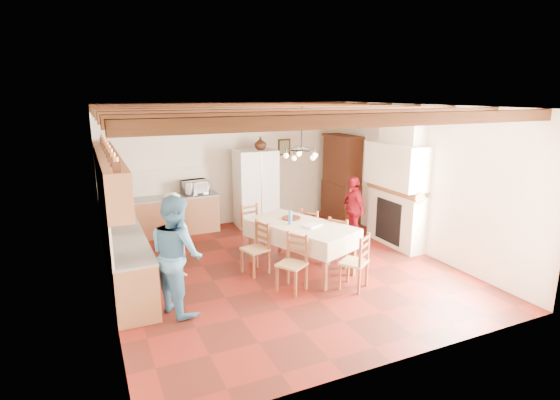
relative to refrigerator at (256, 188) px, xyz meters
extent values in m
cube|color=#4A1811|center=(-0.55, -2.73, -0.96)|extent=(6.00, 6.50, 0.02)
cube|color=silver|center=(-0.55, -2.73, 2.06)|extent=(6.00, 6.50, 0.02)
cube|color=silver|center=(-0.55, 0.53, 0.55)|extent=(6.00, 0.02, 3.00)
cube|color=silver|center=(-0.55, -5.99, 0.55)|extent=(6.00, 0.02, 3.00)
cube|color=silver|center=(-3.56, -2.73, 0.55)|extent=(0.02, 6.50, 3.00)
cube|color=silver|center=(2.46, -2.73, 0.55)|extent=(0.02, 6.50, 3.00)
cube|color=brown|center=(-3.25, -1.68, -0.52)|extent=(0.60, 4.30, 0.86)
cube|color=brown|center=(-2.10, 0.22, -0.52)|extent=(2.30, 0.60, 0.86)
cube|color=slate|center=(-3.25, -1.68, -0.07)|extent=(0.62, 4.30, 0.04)
cube|color=slate|center=(-2.10, 0.22, -0.07)|extent=(2.34, 0.62, 0.04)
cube|color=white|center=(-3.54, -1.68, 0.25)|extent=(0.03, 4.30, 0.60)
cube|color=white|center=(-2.10, 0.50, 0.25)|extent=(2.30, 0.03, 0.60)
cube|color=brown|center=(-3.38, -1.68, 0.90)|extent=(0.35, 4.20, 0.70)
cube|color=#312514|center=(1.00, 0.50, 0.90)|extent=(0.34, 0.03, 0.42)
cube|color=white|center=(0.00, 0.00, 0.00)|extent=(0.98, 0.82, 1.89)
cube|color=silver|center=(-0.24, -2.88, -0.09)|extent=(1.72, 2.26, 0.05)
cube|color=brown|center=(-0.28, -3.87, -0.53)|extent=(0.09, 0.09, 0.83)
cube|color=brown|center=(0.49, -3.56, -0.53)|extent=(0.09, 0.09, 0.83)
cube|color=brown|center=(-0.96, -2.20, -0.53)|extent=(0.09, 0.09, 0.83)
cube|color=brown|center=(-0.19, -1.89, -0.53)|extent=(0.09, 0.09, 0.83)
torus|color=black|center=(-0.24, -2.88, 1.30)|extent=(0.47, 0.47, 0.03)
imported|color=silver|center=(-2.41, -2.41, -0.15)|extent=(0.58, 0.68, 1.58)
imported|color=teal|center=(-2.64, -3.56, -0.05)|extent=(0.93, 1.05, 1.80)
imported|color=red|center=(1.59, -1.87, -0.22)|extent=(0.42, 0.87, 1.45)
imported|color=silver|center=(-1.44, 0.22, 0.12)|extent=(0.65, 0.49, 0.33)
imported|color=#361A11|center=(0.14, 0.00, 1.10)|extent=(0.37, 0.37, 0.30)
camera|label=1|loc=(-3.76, -9.71, 2.28)|focal=28.00mm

